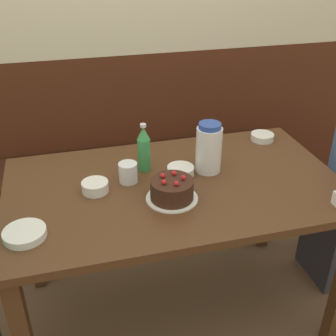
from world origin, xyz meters
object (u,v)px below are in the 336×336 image
water_pitcher (209,148)px  bowl_side_dish (262,137)px  bench_seat (140,188)px  bowl_soup_white (25,234)px  soju_bottle (144,148)px  glass_water_tall (128,173)px  bowl_rice_small (95,187)px  bowl_sauce_shallow (181,171)px  birthday_cake (172,190)px

water_pitcher → bowl_side_dish: bearing=30.8°
bench_seat → bowl_soup_white: (-0.60, -1.04, 0.54)m
bowl_soup_white → bowl_side_dish: bowl_side_dish is taller
water_pitcher → soju_bottle: 0.28m
glass_water_tall → bench_seat: bearing=76.2°
bowl_rice_small → bowl_side_dish: size_ratio=0.94×
bowl_soup_white → bowl_side_dish: size_ratio=1.29×
bench_seat → bowl_soup_white: bearing=-120.1°
soju_bottle → bowl_soup_white: soju_bottle is taller
bench_seat → bowl_rice_small: bowl_rice_small is taller
bowl_rice_small → bowl_side_dish: bearing=17.2°
bowl_soup_white → bowl_rice_small: size_ratio=1.37×
soju_bottle → bowl_sauce_shallow: (0.14, -0.09, -0.08)m
bowl_soup_white → bowl_sauce_shallow: bearing=22.9°
water_pitcher → glass_water_tall: 0.36m
water_pitcher → bowl_sauce_shallow: bearing=-175.7°
bowl_rice_small → bowl_sauce_shallow: bearing=6.0°
birthday_cake → bowl_soup_white: (-0.56, -0.10, -0.03)m
bowl_sauce_shallow → glass_water_tall: glass_water_tall is taller
bowl_rice_small → glass_water_tall: glass_water_tall is taller
water_pitcher → bowl_rice_small: bearing=-174.4°
bowl_side_dish → bowl_sauce_shallow: bearing=-155.2°
bench_seat → water_pitcher: bearing=-77.3°
birthday_cake → glass_water_tall: 0.23m
bench_seat → bowl_sauce_shallow: (0.04, -0.77, 0.55)m
bowl_rice_small → bowl_sauce_shallow: bowl_rice_small is taller
water_pitcher → bowl_soup_white: 0.83m
birthday_cake → water_pitcher: bearing=40.3°
bowl_soup_white → bowl_side_dish: bearing=23.7°
birthday_cake → bowl_soup_white: birthday_cake is taller
birthday_cake → bowl_sauce_shallow: 0.19m
bowl_soup_white → water_pitcher: bearing=20.0°
water_pitcher → soju_bottle: bearing=163.8°
birthday_cake → bowl_side_dish: (0.59, 0.40, -0.03)m
soju_bottle → bowl_rice_small: bearing=-151.1°
bench_seat → bowl_rice_small: size_ratio=16.99×
bench_seat → soju_bottle: soju_bottle is taller
soju_bottle → bowl_soup_white: (-0.50, -0.36, -0.09)m
soju_bottle → bowl_sauce_shallow: soju_bottle is taller
bench_seat → bowl_sauce_shallow: bearing=-86.8°
birthday_cake → bowl_soup_white: size_ratio=1.38×
birthday_cake → soju_bottle: size_ratio=0.94×
bowl_rice_small → bowl_sauce_shallow: (0.37, 0.04, -0.00)m
bowl_soup_white → glass_water_tall: (0.41, 0.28, 0.03)m
bowl_rice_small → bowl_side_dish: bowl_rice_small is taller
bowl_sauce_shallow → bowl_rice_small: bearing=-174.0°
water_pitcher → bowl_rice_small: (-0.50, -0.05, -0.09)m
bowl_side_dish → glass_water_tall: (-0.73, -0.23, 0.03)m
bowl_rice_small → bowl_sauce_shallow: 0.38m
bench_seat → birthday_cake: 1.10m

